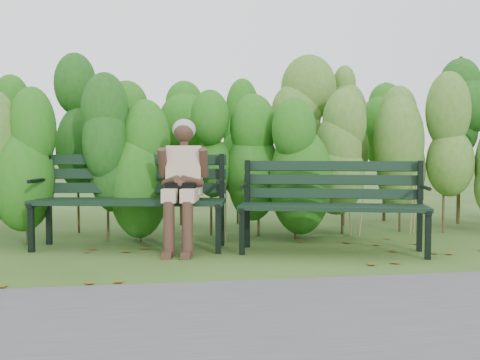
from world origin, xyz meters
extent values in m
plane|color=#314518|center=(0.00, 0.00, 0.00)|extent=(80.00, 80.00, 0.00)
cube|color=#474749|center=(0.00, -2.20, 0.01)|extent=(60.00, 2.50, 0.01)
cylinder|color=#47381E|center=(-2.14, 1.30, 0.40)|extent=(0.03, 0.03, 0.80)
ellipsoid|color=#216F13|center=(-2.14, 1.30, 1.04)|extent=(0.64, 0.64, 1.44)
cylinder|color=#47381E|center=(-1.53, 1.30, 0.40)|extent=(0.03, 0.03, 0.80)
ellipsoid|color=#216F13|center=(-1.53, 1.30, 1.04)|extent=(0.64, 0.64, 1.44)
cylinder|color=#47381E|center=(-0.92, 1.30, 0.40)|extent=(0.03, 0.03, 0.80)
ellipsoid|color=#216F13|center=(-0.92, 1.30, 1.04)|extent=(0.64, 0.64, 1.44)
cylinder|color=#47381E|center=(-0.31, 1.30, 0.40)|extent=(0.03, 0.03, 0.80)
ellipsoid|color=#216F13|center=(-0.31, 1.30, 1.04)|extent=(0.64, 0.64, 1.44)
cylinder|color=#47381E|center=(0.31, 1.30, 0.40)|extent=(0.03, 0.03, 0.80)
ellipsoid|color=#216F13|center=(0.31, 1.30, 1.04)|extent=(0.64, 0.64, 1.44)
cylinder|color=#47381E|center=(0.92, 1.30, 0.40)|extent=(0.03, 0.03, 0.80)
ellipsoid|color=#216F13|center=(0.92, 1.30, 1.04)|extent=(0.64, 0.64, 1.44)
cylinder|color=#47381E|center=(1.53, 1.30, 0.40)|extent=(0.03, 0.03, 0.80)
ellipsoid|color=#216F13|center=(1.53, 1.30, 1.04)|extent=(0.64, 0.64, 1.44)
cylinder|color=#47381E|center=(2.14, 1.30, 0.40)|extent=(0.03, 0.03, 0.80)
ellipsoid|color=#216F13|center=(2.14, 1.30, 1.04)|extent=(0.64, 0.64, 1.44)
cylinder|color=#47381E|center=(2.75, 1.30, 0.40)|extent=(0.03, 0.03, 0.80)
ellipsoid|color=#216F13|center=(2.75, 1.30, 1.04)|extent=(0.64, 0.64, 1.44)
cylinder|color=#47381E|center=(-2.69, 2.30, 0.55)|extent=(0.04, 0.04, 1.10)
ellipsoid|color=#1A5210|center=(-2.69, 2.30, 1.43)|extent=(0.70, 0.70, 1.98)
cylinder|color=#47381E|center=(-1.92, 2.30, 0.55)|extent=(0.04, 0.04, 1.10)
ellipsoid|color=#1A5210|center=(-1.92, 2.30, 1.43)|extent=(0.70, 0.70, 1.98)
cylinder|color=#47381E|center=(-1.15, 2.30, 0.55)|extent=(0.04, 0.04, 1.10)
ellipsoid|color=#1A5210|center=(-1.15, 2.30, 1.43)|extent=(0.70, 0.70, 1.98)
cylinder|color=#47381E|center=(-0.38, 2.30, 0.55)|extent=(0.04, 0.04, 1.10)
ellipsoid|color=#1A5210|center=(-0.38, 2.30, 1.43)|extent=(0.70, 0.70, 1.98)
cylinder|color=#47381E|center=(0.38, 2.30, 0.55)|extent=(0.04, 0.04, 1.10)
ellipsoid|color=#1A5210|center=(0.38, 2.30, 1.43)|extent=(0.70, 0.70, 1.98)
cylinder|color=#47381E|center=(1.15, 2.30, 0.55)|extent=(0.04, 0.04, 1.10)
ellipsoid|color=#1A5210|center=(1.15, 2.30, 1.43)|extent=(0.70, 0.70, 1.98)
cylinder|color=#47381E|center=(1.92, 2.30, 0.55)|extent=(0.04, 0.04, 1.10)
ellipsoid|color=#1A5210|center=(1.92, 2.30, 1.43)|extent=(0.70, 0.70, 1.98)
cylinder|color=#47381E|center=(2.69, 2.30, 0.55)|extent=(0.04, 0.04, 1.10)
ellipsoid|color=#1A5210|center=(2.69, 2.30, 1.43)|extent=(0.70, 0.70, 1.98)
cylinder|color=#47381E|center=(3.46, 2.30, 0.55)|extent=(0.04, 0.04, 1.10)
ellipsoid|color=#1A5210|center=(3.46, 2.30, 1.43)|extent=(0.70, 0.70, 1.98)
cube|color=brown|center=(-0.67, -1.17, 0.00)|extent=(0.11, 0.11, 0.01)
cube|color=brown|center=(-1.63, -0.68, 0.00)|extent=(0.11, 0.11, 0.01)
cube|color=brown|center=(-1.16, -0.83, 0.00)|extent=(0.09, 0.10, 0.01)
cube|color=brown|center=(0.25, 0.87, 0.00)|extent=(0.11, 0.11, 0.01)
cube|color=brown|center=(0.75, -0.70, 0.00)|extent=(0.09, 0.08, 0.01)
cube|color=brown|center=(-1.15, -0.64, 0.00)|extent=(0.09, 0.08, 0.01)
cube|color=brown|center=(-1.38, -0.73, 0.00)|extent=(0.11, 0.11, 0.01)
cube|color=brown|center=(2.03, 0.83, 0.00)|extent=(0.11, 0.11, 0.01)
cube|color=brown|center=(0.98, 0.37, 0.00)|extent=(0.09, 0.10, 0.01)
cube|color=brown|center=(0.12, 0.85, 0.00)|extent=(0.10, 0.09, 0.01)
cube|color=brown|center=(0.87, 0.55, 0.00)|extent=(0.10, 0.11, 0.01)
cube|color=brown|center=(0.61, -0.73, 0.00)|extent=(0.07, 0.09, 0.01)
cube|color=brown|center=(-0.38, -0.94, 0.00)|extent=(0.11, 0.10, 0.01)
cube|color=brown|center=(1.22, -1.05, 0.00)|extent=(0.09, 0.10, 0.01)
cube|color=brown|center=(-1.53, 0.97, 0.00)|extent=(0.11, 0.11, 0.01)
cube|color=brown|center=(-2.02, 0.29, 0.00)|extent=(0.10, 0.11, 0.01)
cube|color=brown|center=(-2.02, 0.92, 0.00)|extent=(0.11, 0.11, 0.01)
cube|color=brown|center=(-0.56, 0.86, 0.00)|extent=(0.11, 0.09, 0.01)
cube|color=brown|center=(0.47, -0.06, 0.00)|extent=(0.08, 0.09, 0.01)
cube|color=brown|center=(-0.04, 0.43, 0.00)|extent=(0.11, 0.10, 0.01)
cube|color=brown|center=(2.36, 0.74, 0.00)|extent=(0.10, 0.09, 0.01)
cube|color=brown|center=(1.68, -0.26, 0.00)|extent=(0.11, 0.10, 0.01)
cube|color=brown|center=(1.82, -0.40, 0.00)|extent=(0.11, 0.11, 0.01)
cube|color=black|center=(-1.17, 0.54, 0.51)|extent=(2.01, 0.52, 0.05)
cube|color=black|center=(-1.15, 0.68, 0.51)|extent=(2.01, 0.52, 0.05)
cube|color=black|center=(-1.12, 0.82, 0.51)|extent=(2.01, 0.52, 0.05)
cube|color=black|center=(-1.09, 0.96, 0.51)|extent=(2.01, 0.52, 0.05)
cube|color=black|center=(-1.07, 1.06, 0.63)|extent=(2.00, 0.46, 0.12)
cube|color=black|center=(-1.07, 1.08, 0.79)|extent=(2.00, 0.46, 0.12)
cube|color=black|center=(-1.06, 1.09, 0.95)|extent=(2.00, 0.46, 0.12)
cube|color=black|center=(-2.13, 0.72, 0.25)|extent=(0.07, 0.07, 0.51)
cube|color=black|center=(-2.03, 1.20, 0.51)|extent=(0.07, 0.07, 1.01)
cube|color=black|center=(-2.08, 0.94, 0.48)|extent=(0.17, 0.56, 0.05)
cylinder|color=black|center=(-2.09, 0.89, 0.73)|extent=(0.12, 0.42, 0.04)
cube|color=black|center=(-0.23, 0.34, 0.25)|extent=(0.07, 0.07, 0.51)
cube|color=black|center=(-0.13, 0.81, 0.51)|extent=(0.07, 0.07, 1.01)
cube|color=black|center=(-0.18, 0.56, 0.48)|extent=(0.17, 0.56, 0.05)
cylinder|color=black|center=(-0.19, 0.50, 0.73)|extent=(0.12, 0.42, 0.04)
cube|color=black|center=(0.87, -0.01, 0.47)|extent=(1.85, 0.66, 0.04)
cube|color=black|center=(0.91, 0.11, 0.47)|extent=(1.85, 0.66, 0.04)
cube|color=black|center=(0.95, 0.24, 0.47)|extent=(1.85, 0.66, 0.04)
cube|color=black|center=(0.99, 0.37, 0.47)|extent=(1.85, 0.66, 0.04)
cube|color=black|center=(1.01, 0.46, 0.59)|extent=(1.83, 0.61, 0.11)
cube|color=black|center=(1.02, 0.47, 0.74)|extent=(1.83, 0.61, 0.11)
cube|color=black|center=(1.02, 0.49, 0.88)|extent=(1.83, 0.61, 0.11)
cube|color=black|center=(0.00, 0.24, 0.24)|extent=(0.07, 0.07, 0.47)
cube|color=black|center=(0.13, 0.67, 0.47)|extent=(0.07, 0.07, 0.95)
cube|color=black|center=(0.06, 0.44, 0.45)|extent=(0.20, 0.52, 0.04)
cylinder|color=black|center=(0.05, 0.39, 0.68)|extent=(0.15, 0.39, 0.04)
cube|color=black|center=(1.74, -0.29, 0.24)|extent=(0.07, 0.07, 0.47)
cube|color=black|center=(1.87, 0.15, 0.47)|extent=(0.07, 0.07, 0.95)
cube|color=black|center=(1.80, -0.09, 0.45)|extent=(0.20, 0.52, 0.04)
cylinder|color=black|center=(1.78, -0.14, 0.68)|extent=(0.15, 0.39, 0.04)
cube|color=#CBB093|center=(-0.69, 0.44, 0.60)|extent=(0.23, 0.45, 0.13)
cube|color=#CBB093|center=(-0.51, 0.40, 0.60)|extent=(0.23, 0.45, 0.13)
cylinder|color=#442B1F|center=(-0.73, 0.27, 0.27)|extent=(0.13, 0.13, 0.55)
cylinder|color=#442B1F|center=(-0.55, 0.23, 0.27)|extent=(0.13, 0.13, 0.55)
cube|color=#442B1F|center=(-0.74, 0.19, 0.03)|extent=(0.13, 0.22, 0.06)
cube|color=#442B1F|center=(-0.56, 0.15, 0.03)|extent=(0.13, 0.22, 0.06)
cube|color=#CBB093|center=(-0.55, 0.70, 0.84)|extent=(0.41, 0.33, 0.53)
cylinder|color=#442B1F|center=(-0.55, 0.67, 1.12)|extent=(0.09, 0.09, 0.10)
sphere|color=#442B1F|center=(-0.55, 0.66, 1.25)|extent=(0.22, 0.22, 0.22)
ellipsoid|color=gray|center=(-0.55, 0.69, 1.27)|extent=(0.25, 0.24, 0.22)
cylinder|color=#442B1F|center=(-0.78, 0.66, 0.92)|extent=(0.13, 0.23, 0.32)
cylinder|color=#442B1F|center=(-0.35, 0.57, 0.92)|extent=(0.13, 0.23, 0.32)
cylinder|color=#442B1F|center=(-0.70, 0.50, 0.73)|extent=(0.20, 0.29, 0.14)
cylinder|color=#442B1F|center=(-0.48, 0.46, 0.73)|extent=(0.27, 0.24, 0.14)
sphere|color=#442B1F|center=(-0.60, 0.42, 0.71)|extent=(0.11, 0.11, 0.11)
cube|color=black|center=(-0.60, 0.43, 0.64)|extent=(0.33, 0.18, 0.16)
camera|label=1|loc=(-0.89, -5.30, 1.05)|focal=42.00mm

